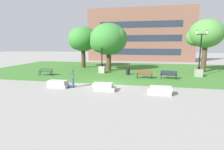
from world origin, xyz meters
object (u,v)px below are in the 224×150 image
object	(u,v)px
lamp_post_center	(102,65)
lamp_post_right	(199,67)
skateboard	(68,87)
park_bench_near_left	(46,71)
concrete_block_left	(104,87)
concrete_block_center	(58,84)
park_bench_near_right	(144,74)
trash_bin	(128,71)
park_bench_far_left	(169,74)
concrete_block_right	(160,90)
person_skateboarder	(73,77)

from	to	relation	value
lamp_post_center	lamp_post_right	bearing A→B (deg)	-2.04
skateboard	park_bench_near_left	world-z (taller)	park_bench_near_left
park_bench_near_left	lamp_post_right	xyz separation A→B (m)	(18.60, 2.85, 0.58)
concrete_block_left	skateboard	bearing A→B (deg)	173.63
concrete_block_center	park_bench_near_right	distance (m)	9.66
concrete_block_left	park_bench_near_left	distance (m)	10.58
park_bench_near_left	trash_bin	size ratio (longest dim) A/B	1.89
concrete_block_center	park_bench_far_left	xyz separation A→B (m)	(10.33, 6.09, 0.23)
park_bench_far_left	trash_bin	distance (m)	5.11
concrete_block_right	lamp_post_right	bearing A→B (deg)	59.81
park_bench_near_right	concrete_block_left	bearing A→B (deg)	-118.12
concrete_block_center	lamp_post_center	bearing A→B (deg)	77.84
park_bench_near_right	lamp_post_center	distance (m)	6.44
concrete_block_center	concrete_block_left	xyz separation A→B (m)	(4.37, -0.22, 0.00)
park_bench_near_right	park_bench_far_left	bearing A→B (deg)	3.97
lamp_post_right	trash_bin	distance (m)	8.53
lamp_post_right	park_bench_near_right	bearing A→B (deg)	-159.50
park_bench_far_left	concrete_block_center	bearing A→B (deg)	-149.48
concrete_block_right	park_bench_near_left	xyz separation A→B (m)	(-13.51, 5.91, 0.23)
concrete_block_center	person_skateboarder	bearing A→B (deg)	11.31
concrete_block_left	skateboard	world-z (taller)	concrete_block_left
concrete_block_left	park_bench_near_left	xyz separation A→B (m)	(-8.94, 5.66, 0.23)
park_bench_near_right	park_bench_far_left	size ratio (longest dim) A/B	0.98
skateboard	lamp_post_right	xyz separation A→B (m)	(13.10, 8.13, 1.03)
concrete_block_center	skateboard	size ratio (longest dim) A/B	1.74
park_bench_near_left	concrete_block_left	bearing A→B (deg)	-32.35
person_skateboarder	trash_bin	world-z (taller)	person_skateboarder
person_skateboarder	skateboard	size ratio (longest dim) A/B	1.66
concrete_block_right	trash_bin	bearing A→B (deg)	112.21
concrete_block_left	trash_bin	size ratio (longest dim) A/B	1.98
concrete_block_center	concrete_block_right	distance (m)	8.95
trash_bin	lamp_post_center	bearing A→B (deg)	166.79
park_bench_near_left	park_bench_far_left	bearing A→B (deg)	2.49
skateboard	park_bench_near_left	bearing A→B (deg)	136.18
concrete_block_center	park_bench_near_left	bearing A→B (deg)	129.99
concrete_block_center	park_bench_near_right	size ratio (longest dim) A/B	0.99
person_skateboarder	trash_bin	bearing A→B (deg)	61.16
concrete_block_center	concrete_block_left	distance (m)	4.38
trash_bin	skateboard	bearing A→B (deg)	-120.87
park_bench_near_right	park_bench_near_left	bearing A→B (deg)	-177.84
concrete_block_right	trash_bin	xyz separation A→B (m)	(-3.40, 8.33, 0.20)
concrete_block_left	concrete_block_right	size ratio (longest dim) A/B	1.03
park_bench_near_left	lamp_post_center	size ratio (longest dim) A/B	0.35
lamp_post_right	concrete_block_center	bearing A→B (deg)	-149.43
park_bench_near_left	lamp_post_right	size ratio (longest dim) A/B	0.33
skateboard	lamp_post_right	world-z (taller)	lamp_post_right
skateboard	trash_bin	xyz separation A→B (m)	(4.60, 7.70, 0.42)
concrete_block_right	person_skateboarder	bearing A→B (deg)	174.44
concrete_block_right	park_bench_near_right	xyz separation A→B (m)	(-1.30, 6.37, 0.23)
park_bench_far_left	concrete_block_right	bearing A→B (deg)	-101.93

